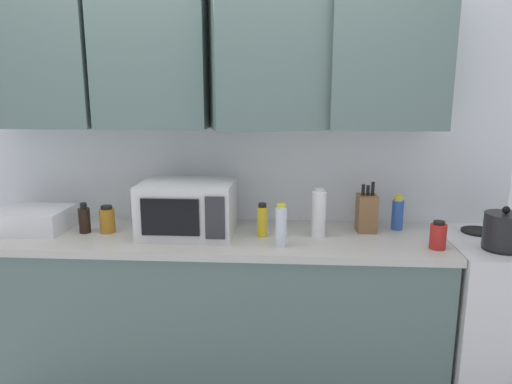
{
  "coord_description": "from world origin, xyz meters",
  "views": [
    {
      "loc": [
        0.4,
        -2.68,
        1.65
      ],
      "look_at": [
        0.24,
        -0.25,
        1.12
      ],
      "focal_mm": 33.13,
      "sensor_mm": 36.0,
      "label": 1
    }
  ],
  "objects_px": {
    "knife_block": "(366,213)",
    "microwave": "(188,208)",
    "bottle_soy_dark": "(84,219)",
    "kettle": "(504,230)",
    "bottle_red_sauce": "(438,236)",
    "bottle_clear_tall": "(281,226)",
    "bottle_yellow_mustard": "(262,221)",
    "bottle_white_jar": "(319,214)",
    "bottle_blue_cleaner": "(398,214)",
    "bottle_amber_vinegar": "(107,220)",
    "dish_rack": "(32,220)"
  },
  "relations": [
    {
      "from": "knife_block",
      "to": "microwave",
      "type": "bearing_deg",
      "value": -173.32
    },
    {
      "from": "bottle_soy_dark",
      "to": "knife_block",
      "type": "bearing_deg",
      "value": 4.72
    },
    {
      "from": "kettle",
      "to": "bottle_red_sauce",
      "type": "xyz_separation_m",
      "value": [
        -0.31,
        -0.01,
        -0.03
      ]
    },
    {
      "from": "bottle_clear_tall",
      "to": "bottle_yellow_mustard",
      "type": "height_order",
      "value": "bottle_clear_tall"
    },
    {
      "from": "kettle",
      "to": "microwave",
      "type": "xyz_separation_m",
      "value": [
        -1.55,
        0.15,
        0.04
      ]
    },
    {
      "from": "bottle_soy_dark",
      "to": "bottle_white_jar",
      "type": "relative_size",
      "value": 0.63
    },
    {
      "from": "kettle",
      "to": "bottle_red_sauce",
      "type": "height_order",
      "value": "kettle"
    },
    {
      "from": "bottle_clear_tall",
      "to": "bottle_yellow_mustard",
      "type": "bearing_deg",
      "value": 123.18
    },
    {
      "from": "bottle_clear_tall",
      "to": "bottle_yellow_mustard",
      "type": "xyz_separation_m",
      "value": [
        -0.1,
        0.15,
        -0.02
      ]
    },
    {
      "from": "bottle_white_jar",
      "to": "bottle_red_sauce",
      "type": "xyz_separation_m",
      "value": [
        0.56,
        -0.15,
        -0.06
      ]
    },
    {
      "from": "bottle_soy_dark",
      "to": "bottle_blue_cleaner",
      "type": "bearing_deg",
      "value": 5.76
    },
    {
      "from": "bottle_clear_tall",
      "to": "bottle_white_jar",
      "type": "xyz_separation_m",
      "value": [
        0.19,
        0.16,
        0.02
      ]
    },
    {
      "from": "bottle_amber_vinegar",
      "to": "bottle_yellow_mustard",
      "type": "bearing_deg",
      "value": -1.34
    },
    {
      "from": "bottle_yellow_mustard",
      "to": "bottle_soy_dark",
      "type": "bearing_deg",
      "value": 179.57
    },
    {
      "from": "bottle_soy_dark",
      "to": "bottle_amber_vinegar",
      "type": "xyz_separation_m",
      "value": [
        0.12,
        0.01,
        -0.0
      ]
    },
    {
      "from": "kettle",
      "to": "microwave",
      "type": "distance_m",
      "value": 1.56
    },
    {
      "from": "dish_rack",
      "to": "bottle_yellow_mustard",
      "type": "relative_size",
      "value": 2.13
    },
    {
      "from": "bottle_amber_vinegar",
      "to": "bottle_red_sauce",
      "type": "distance_m",
      "value": 1.69
    },
    {
      "from": "dish_rack",
      "to": "bottle_white_jar",
      "type": "height_order",
      "value": "bottle_white_jar"
    },
    {
      "from": "dish_rack",
      "to": "knife_block",
      "type": "bearing_deg",
      "value": 3.28
    },
    {
      "from": "bottle_white_jar",
      "to": "bottle_red_sauce",
      "type": "distance_m",
      "value": 0.58
    },
    {
      "from": "bottle_clear_tall",
      "to": "bottle_white_jar",
      "type": "bearing_deg",
      "value": 40.43
    },
    {
      "from": "dish_rack",
      "to": "bottle_white_jar",
      "type": "relative_size",
      "value": 1.48
    },
    {
      "from": "bottle_clear_tall",
      "to": "microwave",
      "type": "bearing_deg",
      "value": 160.82
    },
    {
      "from": "bottle_soy_dark",
      "to": "bottle_white_jar",
      "type": "height_order",
      "value": "bottle_white_jar"
    },
    {
      "from": "bottle_blue_cleaner",
      "to": "bottle_soy_dark",
      "type": "bearing_deg",
      "value": -174.24
    },
    {
      "from": "microwave",
      "to": "bottle_soy_dark",
      "type": "distance_m",
      "value": 0.56
    },
    {
      "from": "bottle_soy_dark",
      "to": "bottle_red_sauce",
      "type": "relative_size",
      "value": 1.18
    },
    {
      "from": "bottle_blue_cleaner",
      "to": "bottle_white_jar",
      "type": "xyz_separation_m",
      "value": [
        -0.44,
        -0.16,
        0.04
      ]
    },
    {
      "from": "bottle_blue_cleaner",
      "to": "bottle_clear_tall",
      "type": "xyz_separation_m",
      "value": [
        -0.63,
        -0.33,
        0.01
      ]
    },
    {
      "from": "kettle",
      "to": "bottle_yellow_mustard",
      "type": "xyz_separation_m",
      "value": [
        -1.16,
        0.13,
        -0.01
      ]
    },
    {
      "from": "dish_rack",
      "to": "bottle_amber_vinegar",
      "type": "height_order",
      "value": "bottle_amber_vinegar"
    },
    {
      "from": "kettle",
      "to": "bottle_clear_tall",
      "type": "bearing_deg",
      "value": -178.95
    },
    {
      "from": "bottle_amber_vinegar",
      "to": "bottle_white_jar",
      "type": "bearing_deg",
      "value": -0.35
    },
    {
      "from": "knife_block",
      "to": "bottle_blue_cleaner",
      "type": "distance_m",
      "value": 0.18
    },
    {
      "from": "knife_block",
      "to": "bottle_soy_dark",
      "type": "height_order",
      "value": "knife_block"
    },
    {
      "from": "microwave",
      "to": "dish_rack",
      "type": "height_order",
      "value": "microwave"
    },
    {
      "from": "kettle",
      "to": "knife_block",
      "type": "height_order",
      "value": "knife_block"
    },
    {
      "from": "knife_block",
      "to": "bottle_soy_dark",
      "type": "bearing_deg",
      "value": -175.28
    },
    {
      "from": "bottle_yellow_mustard",
      "to": "bottle_white_jar",
      "type": "bearing_deg",
      "value": 2.46
    },
    {
      "from": "bottle_blue_cleaner",
      "to": "bottle_clear_tall",
      "type": "distance_m",
      "value": 0.71
    },
    {
      "from": "bottle_yellow_mustard",
      "to": "bottle_amber_vinegar",
      "type": "height_order",
      "value": "bottle_yellow_mustard"
    },
    {
      "from": "microwave",
      "to": "bottle_soy_dark",
      "type": "xyz_separation_m",
      "value": [
        -0.56,
        -0.01,
        -0.07
      ]
    },
    {
      "from": "knife_block",
      "to": "kettle",
      "type": "bearing_deg",
      "value": -23.61
    },
    {
      "from": "bottle_clear_tall",
      "to": "bottle_yellow_mustard",
      "type": "distance_m",
      "value": 0.18
    },
    {
      "from": "bottle_blue_cleaner",
      "to": "bottle_clear_tall",
      "type": "height_order",
      "value": "bottle_clear_tall"
    },
    {
      "from": "bottle_white_jar",
      "to": "bottle_yellow_mustard",
      "type": "height_order",
      "value": "bottle_white_jar"
    },
    {
      "from": "microwave",
      "to": "bottle_amber_vinegar",
      "type": "height_order",
      "value": "microwave"
    },
    {
      "from": "bottle_yellow_mustard",
      "to": "dish_rack",
      "type": "bearing_deg",
      "value": 178.72
    },
    {
      "from": "dish_rack",
      "to": "bottle_soy_dark",
      "type": "relative_size",
      "value": 2.33
    }
  ]
}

